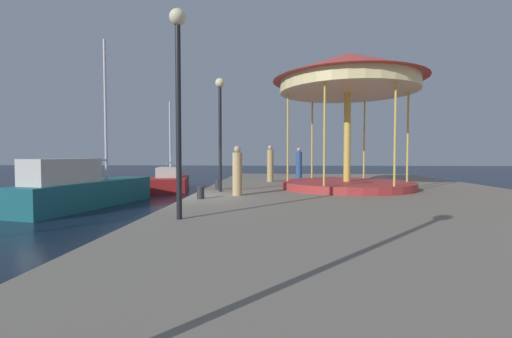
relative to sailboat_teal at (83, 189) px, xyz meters
name	(u,v)px	position (x,y,z in m)	size (l,w,h in m)	color
ground_plane	(189,219)	(5.06, -2.15, -0.79)	(120.00, 120.00, 0.00)	black
quay_dock	(375,209)	(11.40, -2.15, -0.39)	(12.68, 28.50, 0.80)	gray
sailboat_teal	(83,189)	(0.00, 0.00, 0.00)	(3.07, 6.89, 7.43)	#19606B
sailboat_red	(170,181)	(1.34, 7.50, -0.22)	(3.15, 5.50, 5.62)	maroon
carousel	(348,87)	(11.04, 0.81, 4.26)	(6.27, 6.27, 5.66)	#B23333
lamp_post_mid_promenade	(178,78)	(5.94, -6.43, 3.11)	(0.36, 0.36, 4.57)	black
lamp_post_far_end	(220,114)	(5.91, -0.73, 2.98)	(0.36, 0.36, 4.35)	black
bollard_north	(218,185)	(5.68, 0.04, 0.21)	(0.24, 0.24, 0.40)	#2D2D33
bollard_south	(201,193)	(5.63, -2.91, 0.21)	(0.24, 0.24, 0.40)	#2D2D33
person_by_the_water	(237,172)	(6.71, -1.91, 0.82)	(0.34, 0.34, 1.74)	tan
person_near_carousel	(270,165)	(7.75, 4.41, 0.92)	(0.34, 0.34, 1.93)	tan
person_mid_promenade	(299,165)	(9.34, 5.63, 0.87)	(0.34, 0.34, 1.84)	#2D4C8C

